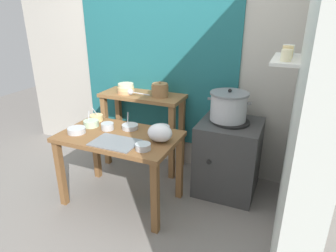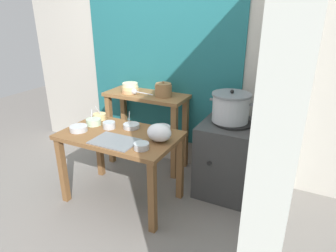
% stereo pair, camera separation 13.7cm
% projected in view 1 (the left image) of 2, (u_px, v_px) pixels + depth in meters
% --- Properties ---
extents(ground_plane, '(9.00, 9.00, 0.00)m').
position_uv_depth(ground_plane, '(126.00, 207.00, 2.91)').
color(ground_plane, gray).
extents(wall_back, '(4.40, 0.12, 2.60)m').
position_uv_depth(wall_back, '(177.00, 56.00, 3.32)').
color(wall_back, '#B2ADA3').
rests_on(wall_back, ground).
extents(wall_right, '(0.30, 3.20, 2.60)m').
position_uv_depth(wall_right, '(304.00, 87.00, 2.08)').
color(wall_right, silver).
rests_on(wall_right, ground).
extents(prep_table, '(1.10, 0.66, 0.72)m').
position_uv_depth(prep_table, '(120.00, 145.00, 2.79)').
color(prep_table, brown).
rests_on(prep_table, ground).
extents(back_shelf_table, '(0.96, 0.40, 0.90)m').
position_uv_depth(back_shelf_table, '(143.00, 112.00, 3.44)').
color(back_shelf_table, olive).
rests_on(back_shelf_table, ground).
extents(stove_block, '(0.60, 0.61, 0.78)m').
position_uv_depth(stove_block, '(228.00, 157.00, 3.06)').
color(stove_block, '#383838').
rests_on(stove_block, ground).
extents(steamer_pot, '(0.42, 0.38, 0.31)m').
position_uv_depth(steamer_pot, '(229.00, 106.00, 2.89)').
color(steamer_pot, '#B7BABF').
rests_on(steamer_pot, stove_block).
extents(clay_pot, '(0.19, 0.19, 0.17)m').
position_uv_depth(clay_pot, '(160.00, 90.00, 3.25)').
color(clay_pot, olive).
rests_on(clay_pot, back_shelf_table).
extents(bowl_stack_enamel, '(0.20, 0.20, 0.11)m').
position_uv_depth(bowl_stack_enamel, '(126.00, 89.00, 3.38)').
color(bowl_stack_enamel, tan).
rests_on(bowl_stack_enamel, back_shelf_table).
extents(ladle, '(0.29, 0.07, 0.07)m').
position_uv_depth(ladle, '(131.00, 92.00, 3.31)').
color(ladle, '#B7BABF').
rests_on(ladle, back_shelf_table).
extents(serving_tray, '(0.40, 0.28, 0.01)m').
position_uv_depth(serving_tray, '(115.00, 143.00, 2.57)').
color(serving_tray, slate).
rests_on(serving_tray, prep_table).
extents(plastic_bag, '(0.22, 0.18, 0.16)m').
position_uv_depth(plastic_bag, '(160.00, 133.00, 2.58)').
color(plastic_bag, white).
rests_on(plastic_bag, prep_table).
extents(prep_bowl_0, '(0.17, 0.17, 0.05)m').
position_uv_depth(prep_bowl_0, '(77.00, 130.00, 2.78)').
color(prep_bowl_0, '#B7BABF').
rests_on(prep_bowl_0, prep_table).
extents(prep_bowl_1, '(0.12, 0.12, 0.06)m').
position_uv_depth(prep_bowl_1, '(107.00, 126.00, 2.85)').
color(prep_bowl_1, '#B7BABF').
rests_on(prep_bowl_1, prep_table).
extents(prep_bowl_2, '(0.13, 0.13, 0.16)m').
position_uv_depth(prep_bowl_2, '(96.00, 117.00, 3.08)').
color(prep_bowl_2, '#E5C684').
rests_on(prep_bowl_2, prep_table).
extents(prep_bowl_3, '(0.16, 0.16, 0.16)m').
position_uv_depth(prep_bowl_3, '(130.00, 126.00, 2.87)').
color(prep_bowl_3, '#B7BABF').
rests_on(prep_bowl_3, prep_table).
extents(prep_bowl_4, '(0.15, 0.15, 0.15)m').
position_uv_depth(prep_bowl_4, '(91.00, 123.00, 2.93)').
color(prep_bowl_4, '#B7D1AD').
rests_on(prep_bowl_4, prep_table).
extents(prep_bowl_5, '(0.13, 0.13, 0.05)m').
position_uv_depth(prep_bowl_5, '(143.00, 146.00, 2.45)').
color(prep_bowl_5, '#B7BABF').
rests_on(prep_bowl_5, prep_table).
extents(prep_bowl_6, '(0.17, 0.17, 0.05)m').
position_uv_depth(prep_bowl_6, '(161.00, 129.00, 2.80)').
color(prep_bowl_6, '#B7BABF').
rests_on(prep_bowl_6, prep_table).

